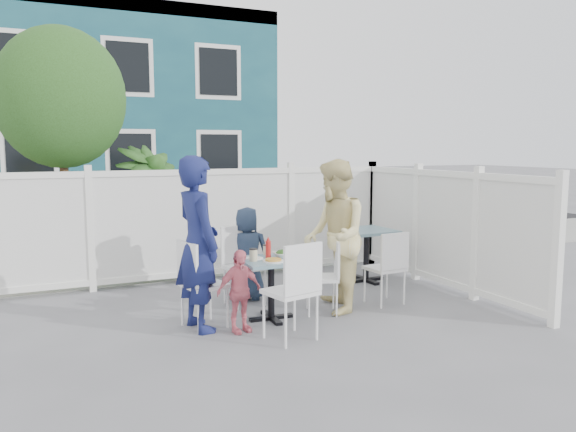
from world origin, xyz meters
name	(u,v)px	position (x,y,z in m)	size (l,w,h in m)	color
ground	(251,331)	(0.00, 0.00, 0.00)	(80.00, 80.00, 0.00)	slate
near_sidewalk	(171,263)	(0.00, 3.80, 0.01)	(24.00, 2.60, 0.01)	gray
street	(135,232)	(0.00, 7.50, 0.00)	(24.00, 5.00, 0.01)	black
far_sidewalk	(117,216)	(0.00, 10.60, 0.01)	(24.00, 1.60, 0.01)	gray
building	(83,112)	(-0.50, 14.00, 3.00)	(11.00, 6.00, 6.00)	#184757
fence_back	(198,227)	(0.10, 2.40, 0.78)	(5.86, 0.08, 1.60)	white
fence_right	(444,232)	(3.00, 0.60, 0.78)	(0.08, 3.66, 1.60)	white
tree	(61,98)	(-1.60, 3.30, 2.59)	(1.80, 1.62, 3.59)	#382316
utility_cabinet	(20,229)	(-2.23, 4.00, 0.68)	(0.73, 0.52, 1.35)	gold
potted_shrub_a	(150,210)	(-0.44, 3.10, 0.97)	(1.09, 1.09, 1.94)	#234416
potted_shrub_b	(271,220)	(1.47, 3.00, 0.73)	(1.32, 1.14, 1.47)	#234416
main_table	(271,273)	(0.35, 0.29, 0.53)	(0.67, 0.67, 0.69)	slate
spare_table	(366,241)	(2.27, 1.39, 0.58)	(0.74, 0.74, 0.75)	slate
chair_left	(197,278)	(-0.47, 0.34, 0.55)	(0.50, 0.51, 0.94)	white
chair_right	(328,271)	(1.05, 0.26, 0.49)	(0.49, 0.50, 0.85)	white
chair_back	(241,259)	(0.27, 1.06, 0.55)	(0.49, 0.48, 0.95)	white
chair_near	(296,284)	(0.30, -0.47, 0.58)	(0.54, 0.53, 1.00)	white
chair_spare	(389,263)	(1.88, 0.25, 0.52)	(0.44, 0.43, 0.90)	white
man	(198,244)	(-0.46, 0.31, 0.92)	(0.67, 0.44, 1.83)	navy
woman	(334,236)	(1.14, 0.29, 0.89)	(0.87, 0.67, 1.78)	gold
boy	(247,253)	(0.40, 1.19, 0.59)	(0.57, 0.37, 1.17)	#213048
toddler	(239,291)	(-0.11, 0.04, 0.44)	(0.51, 0.21, 0.87)	pink
plate_main	(273,261)	(0.32, 0.15, 0.69)	(0.24, 0.24, 0.01)	white
plate_side	(254,258)	(0.19, 0.38, 0.69)	(0.20, 0.20, 0.01)	white
salad_bowl	(283,255)	(0.52, 0.34, 0.71)	(0.23, 0.23, 0.06)	white
coffee_cup_a	(253,255)	(0.14, 0.27, 0.75)	(0.08, 0.08, 0.13)	beige
coffee_cup_b	(266,250)	(0.40, 0.54, 0.74)	(0.07, 0.07, 0.11)	beige
ketchup_bottle	(268,250)	(0.35, 0.36, 0.78)	(0.06, 0.06, 0.19)	red
salt_shaker	(256,253)	(0.27, 0.53, 0.72)	(0.03, 0.03, 0.06)	white
pepper_shaker	(256,252)	(0.29, 0.58, 0.72)	(0.03, 0.03, 0.07)	black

